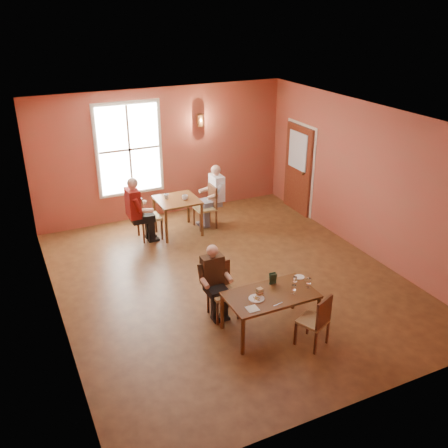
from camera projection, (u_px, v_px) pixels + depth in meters
name	position (u px, v px, depth m)	size (l,w,h in m)	color
ground	(229.00, 279.00, 9.27)	(6.00, 7.00, 0.01)	brown
wall_back	(163.00, 153.00, 11.53)	(6.00, 0.04, 3.00)	brown
wall_front	(361.00, 308.00, 5.77)	(6.00, 0.04, 3.00)	brown
wall_left	(49.00, 237.00, 7.48)	(0.04, 7.00, 3.00)	brown
wall_right	(366.00, 180.00, 9.82)	(0.04, 7.00, 3.00)	brown
ceiling	(229.00, 119.00, 8.03)	(6.00, 7.00, 0.04)	white
window	(129.00, 149.00, 11.10)	(1.36, 0.10, 1.96)	white
door	(298.00, 169.00, 11.88)	(0.12, 1.04, 2.10)	maroon
wall_sconce	(200.00, 120.00, 11.51)	(0.16, 0.16, 0.28)	brown
main_table	(270.00, 312.00, 7.74)	(1.39, 0.78, 0.65)	brown
chair_diner_main	(223.00, 292.00, 8.02)	(0.41, 0.41, 0.92)	brown
diner_main	(224.00, 286.00, 7.95)	(0.47, 0.47, 1.17)	#422D22
chair_empty	(313.00, 320.00, 7.37)	(0.38, 0.38, 0.86)	#522E1C
plate_food	(256.00, 298.00, 7.47)	(0.24, 0.24, 0.03)	beige
sandwich	(260.00, 292.00, 7.55)	(0.09, 0.08, 0.10)	tan
goblet_a	(295.00, 281.00, 7.80)	(0.07, 0.07, 0.17)	white
goblet_b	(309.00, 283.00, 7.73)	(0.07, 0.07, 0.18)	white
goblet_c	(294.00, 289.00, 7.58)	(0.07, 0.07, 0.17)	white
menu_stand	(273.00, 278.00, 7.84)	(0.11, 0.06, 0.19)	#203A27
knife	(278.00, 304.00, 7.35)	(0.17, 0.01, 0.00)	silver
napkin	(252.00, 309.00, 7.24)	(0.17, 0.17, 0.01)	white
side_plate	(299.00, 277.00, 8.06)	(0.16, 0.16, 0.01)	white
second_table	(178.00, 216.00, 10.99)	(0.89, 0.89, 0.79)	brown
chair_diner_white	(205.00, 207.00, 11.21)	(0.43, 0.43, 0.97)	#412811
diner_white	(206.00, 199.00, 11.14)	(0.54, 0.54, 1.35)	white
chair_diner_maroon	(149.00, 216.00, 10.69)	(0.45, 0.45, 1.01)	brown
diner_maroon	(147.00, 208.00, 10.60)	(0.56, 0.56, 1.40)	maroon
cup_a	(185.00, 197.00, 10.78)	(0.13, 0.13, 0.10)	silver
cup_b	(166.00, 196.00, 10.85)	(0.11, 0.11, 0.10)	white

